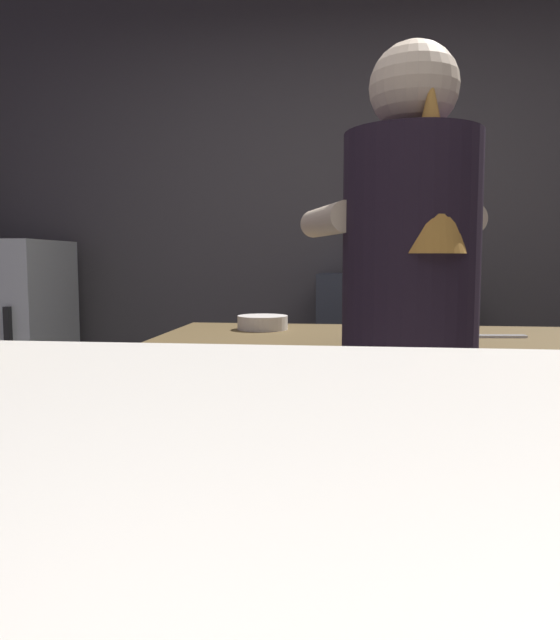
# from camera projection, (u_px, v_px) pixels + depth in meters

# --- Properties ---
(wall_back) EXTENTS (5.20, 0.10, 2.70)m
(wall_back) POSITION_uv_depth(u_px,v_px,m) (368.00, 220.00, 3.45)
(wall_back) COLOR #4F4C4F
(wall_back) RESTS_ON ground
(prep_counter) EXTENTS (2.10, 0.60, 0.88)m
(prep_counter) POSITION_uv_depth(u_px,v_px,m) (482.00, 468.00, 2.01)
(prep_counter) COLOR brown
(prep_counter) RESTS_ON ground
(back_shelf) EXTENTS (0.75, 0.36, 1.05)m
(back_shelf) POSITION_uv_depth(u_px,v_px,m) (388.00, 373.00, 3.24)
(back_shelf) COLOR #313644
(back_shelf) RESTS_ON ground
(bartender) EXTENTS (0.50, 0.55, 1.65)m
(bartender) POSITION_uv_depth(u_px,v_px,m) (410.00, 327.00, 1.54)
(bartender) COLOR #252D37
(bartender) RESTS_ON ground
(mixing_bowl) EXTENTS (0.18, 0.18, 0.05)m
(mixing_bowl) POSITION_uv_depth(u_px,v_px,m) (263.00, 322.00, 2.14)
(mixing_bowl) COLOR beige
(mixing_bowl) RESTS_ON prep_counter
(chefs_knife) EXTENTS (0.24, 0.06, 0.01)m
(chefs_knife) POSITION_uv_depth(u_px,v_px,m) (488.00, 336.00, 1.91)
(chefs_knife) COLOR silver
(chefs_knife) RESTS_ON prep_counter
(bottle_vinegar) EXTENTS (0.06, 0.06, 0.21)m
(bottle_vinegar) POSITION_uv_depth(u_px,v_px,m) (430.00, 258.00, 3.23)
(bottle_vinegar) COLOR #CBCE83
(bottle_vinegar) RESTS_ON back_shelf
(bottle_hot_sauce) EXTENTS (0.06, 0.06, 0.22)m
(bottle_hot_sauce) POSITION_uv_depth(u_px,v_px,m) (359.00, 257.00, 3.15)
(bottle_hot_sauce) COLOR #32619C
(bottle_hot_sauce) RESTS_ON back_shelf
(bottle_olive_oil) EXTENTS (0.06, 0.06, 0.25)m
(bottle_olive_oil) POSITION_uv_depth(u_px,v_px,m) (426.00, 254.00, 3.07)
(bottle_olive_oil) COLOR #D1C787
(bottle_olive_oil) RESTS_ON back_shelf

